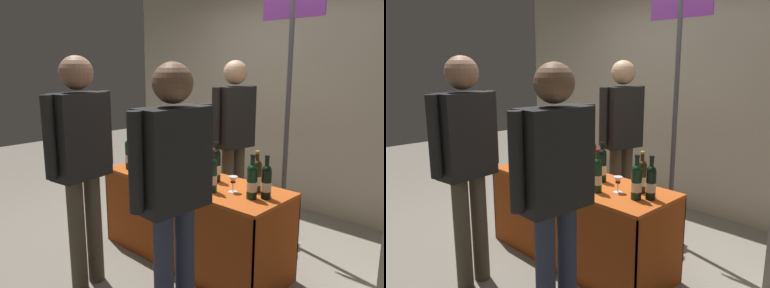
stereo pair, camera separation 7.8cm
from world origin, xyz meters
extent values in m
plane|color=gray|center=(0.00, 0.00, 0.00)|extent=(12.00, 12.00, 0.00)
cube|color=#B2A893|center=(0.00, 1.79, 1.46)|extent=(5.39, 0.12, 2.92)
cube|color=#B74C19|center=(0.00, 0.00, 0.71)|extent=(1.68, 0.60, 0.02)
cube|color=#963E14|center=(0.00, -0.30, 0.35)|extent=(1.68, 0.01, 0.70)
cube|color=#963E14|center=(0.00, 0.30, 0.35)|extent=(1.68, 0.01, 0.70)
cube|color=#963E14|center=(-0.84, 0.00, 0.35)|extent=(0.01, 0.60, 0.70)
cube|color=#963E14|center=(0.84, 0.00, 0.35)|extent=(0.01, 0.60, 0.70)
cylinder|color=black|center=(-0.64, -0.17, 0.84)|extent=(0.07, 0.07, 0.24)
sphere|color=black|center=(-0.64, -0.17, 0.96)|extent=(0.07, 0.07, 0.07)
cylinder|color=black|center=(-0.64, -0.17, 0.99)|extent=(0.03, 0.03, 0.07)
cylinder|color=#B7932D|center=(-0.64, -0.17, 1.03)|extent=(0.03, 0.03, 0.02)
cylinder|color=beige|center=(-0.64, -0.17, 0.82)|extent=(0.07, 0.07, 0.08)
cylinder|color=black|center=(0.34, -0.13, 0.84)|extent=(0.07, 0.07, 0.23)
sphere|color=black|center=(0.34, -0.13, 0.95)|extent=(0.07, 0.07, 0.07)
cylinder|color=black|center=(0.34, -0.13, 0.99)|extent=(0.03, 0.03, 0.08)
cylinder|color=maroon|center=(0.34, -0.13, 1.04)|extent=(0.03, 0.03, 0.02)
cylinder|color=beige|center=(0.34, -0.13, 0.82)|extent=(0.07, 0.07, 0.07)
cylinder|color=#192333|center=(-0.48, -0.15, 0.83)|extent=(0.07, 0.07, 0.21)
sphere|color=#192333|center=(-0.48, -0.15, 0.93)|extent=(0.07, 0.07, 0.07)
cylinder|color=#192333|center=(-0.48, -0.15, 0.98)|extent=(0.03, 0.03, 0.09)
cylinder|color=#B7932D|center=(-0.48, -0.15, 1.03)|extent=(0.03, 0.03, 0.02)
cylinder|color=beige|center=(-0.48, -0.15, 0.81)|extent=(0.07, 0.07, 0.07)
cylinder|color=#38230F|center=(0.01, 0.16, 0.85)|extent=(0.07, 0.07, 0.26)
sphere|color=#38230F|center=(0.01, 0.16, 0.98)|extent=(0.07, 0.07, 0.07)
cylinder|color=#38230F|center=(0.01, 0.16, 1.02)|extent=(0.03, 0.03, 0.07)
cylinder|color=maroon|center=(0.01, 0.16, 1.06)|extent=(0.03, 0.03, 0.02)
cylinder|color=beige|center=(0.01, 0.16, 0.83)|extent=(0.07, 0.07, 0.08)
cylinder|color=black|center=(0.71, 0.03, 0.83)|extent=(0.07, 0.07, 0.21)
sphere|color=black|center=(0.71, 0.03, 0.93)|extent=(0.07, 0.07, 0.07)
cylinder|color=black|center=(0.71, 0.03, 0.98)|extent=(0.03, 0.03, 0.09)
cylinder|color=black|center=(0.71, 0.03, 1.03)|extent=(0.03, 0.03, 0.02)
cylinder|color=beige|center=(0.71, 0.03, 0.81)|extent=(0.07, 0.07, 0.07)
cylinder|color=black|center=(0.64, -0.05, 0.83)|extent=(0.08, 0.08, 0.22)
sphere|color=black|center=(0.64, -0.05, 0.94)|extent=(0.07, 0.07, 0.07)
cylinder|color=black|center=(0.64, -0.05, 0.98)|extent=(0.03, 0.03, 0.09)
cylinder|color=black|center=(0.64, -0.05, 1.04)|extent=(0.04, 0.04, 0.02)
cylinder|color=beige|center=(0.64, -0.05, 0.81)|extent=(0.08, 0.08, 0.07)
cylinder|color=#38230F|center=(0.58, 0.10, 0.83)|extent=(0.07, 0.07, 0.21)
sphere|color=#38230F|center=(0.58, 0.10, 0.93)|extent=(0.07, 0.07, 0.07)
cylinder|color=#38230F|center=(0.58, 0.10, 0.98)|extent=(0.03, 0.03, 0.09)
cylinder|color=#B7932D|center=(0.58, 0.10, 1.03)|extent=(0.03, 0.03, 0.02)
cylinder|color=beige|center=(0.58, 0.10, 0.81)|extent=(0.07, 0.07, 0.07)
cylinder|color=black|center=(-0.19, -0.15, 0.85)|extent=(0.08, 0.08, 0.26)
sphere|color=black|center=(-0.19, -0.15, 0.98)|extent=(0.08, 0.08, 0.08)
cylinder|color=black|center=(-0.19, -0.15, 1.02)|extent=(0.03, 0.03, 0.08)
cylinder|color=maroon|center=(-0.19, -0.15, 1.07)|extent=(0.04, 0.04, 0.02)
cylinder|color=beige|center=(-0.19, -0.15, 0.83)|extent=(0.08, 0.08, 0.08)
cylinder|color=black|center=(0.19, 0.09, 0.84)|extent=(0.07, 0.07, 0.24)
sphere|color=black|center=(0.19, 0.09, 0.96)|extent=(0.07, 0.07, 0.07)
cylinder|color=black|center=(0.19, 0.09, 1.00)|extent=(0.03, 0.03, 0.07)
cylinder|color=black|center=(0.19, 0.09, 1.04)|extent=(0.03, 0.03, 0.02)
cylinder|color=beige|center=(0.19, 0.09, 0.82)|extent=(0.08, 0.08, 0.08)
cylinder|color=#38230F|center=(-0.34, -0.15, 0.84)|extent=(0.07, 0.07, 0.24)
sphere|color=#38230F|center=(-0.34, -0.15, 0.96)|extent=(0.06, 0.06, 0.06)
cylinder|color=#38230F|center=(-0.34, -0.15, 1.00)|extent=(0.02, 0.02, 0.07)
cylinder|color=#B7932D|center=(-0.34, -0.15, 1.04)|extent=(0.03, 0.03, 0.02)
cylinder|color=beige|center=(-0.34, -0.15, 0.82)|extent=(0.07, 0.07, 0.08)
cylinder|color=silver|center=(0.45, -0.03, 0.72)|extent=(0.07, 0.07, 0.00)
cylinder|color=silver|center=(0.45, -0.03, 0.76)|extent=(0.01, 0.01, 0.06)
cone|color=silver|center=(0.45, -0.03, 0.82)|extent=(0.07, 0.07, 0.06)
cylinder|color=#590C19|center=(0.45, -0.03, 0.80)|extent=(0.04, 0.04, 0.01)
cylinder|color=silver|center=(-0.36, 0.05, 0.82)|extent=(0.09, 0.09, 0.19)
cylinder|color=#38722D|center=(-0.36, 0.05, 0.93)|extent=(0.03, 0.03, 0.22)
ellipsoid|color=red|center=(-0.35, 0.06, 1.04)|extent=(0.03, 0.03, 0.05)
cylinder|color=#38722D|center=(-0.35, 0.03, 0.93)|extent=(0.04, 0.03, 0.21)
ellipsoid|color=red|center=(-0.33, 0.05, 1.03)|extent=(0.03, 0.03, 0.05)
cylinder|color=#38722D|center=(-0.35, 0.07, 0.96)|extent=(0.05, 0.02, 0.29)
ellipsoid|color=pink|center=(-0.38, 0.08, 1.11)|extent=(0.03, 0.03, 0.05)
cylinder|color=#38722D|center=(-0.37, 0.06, 0.93)|extent=(0.02, 0.02, 0.23)
ellipsoid|color=red|center=(-0.38, 0.06, 1.05)|extent=(0.03, 0.03, 0.05)
cube|color=silver|center=(-0.01, -0.17, 0.81)|extent=(0.15, 0.03, 0.17)
cylinder|color=#4C4233|center=(-0.15, 0.85, 0.43)|extent=(0.12, 0.12, 0.85)
cylinder|color=#4C4233|center=(-0.17, 0.70, 0.43)|extent=(0.12, 0.12, 0.85)
cube|color=black|center=(-0.16, 0.77, 1.15)|extent=(0.28, 0.41, 0.60)
sphere|color=tan|center=(-0.16, 0.77, 1.59)|extent=(0.23, 0.23, 0.23)
cylinder|color=black|center=(-0.12, 1.01, 1.18)|extent=(0.08, 0.08, 0.55)
cylinder|color=black|center=(-0.21, 0.54, 1.18)|extent=(0.08, 0.08, 0.55)
cylinder|color=#4C4233|center=(-0.29, -0.92, 0.43)|extent=(0.12, 0.12, 0.86)
cylinder|color=#4C4233|center=(-0.31, -0.77, 0.43)|extent=(0.12, 0.12, 0.86)
cube|color=black|center=(-0.30, -0.84, 1.17)|extent=(0.26, 0.42, 0.61)
sphere|color=#8C664C|center=(-0.30, -0.84, 1.61)|extent=(0.24, 0.24, 0.24)
cylinder|color=black|center=(-0.26, -1.09, 1.19)|extent=(0.08, 0.08, 0.56)
cylinder|color=black|center=(-0.33, -0.60, 1.19)|extent=(0.08, 0.08, 0.56)
cylinder|color=#2D3347|center=(0.58, -0.85, 0.42)|extent=(0.12, 0.12, 0.84)
cylinder|color=#2D3347|center=(0.59, -0.68, 0.42)|extent=(0.12, 0.12, 0.84)
cube|color=black|center=(0.58, -0.76, 1.14)|extent=(0.23, 0.44, 0.59)
sphere|color=brown|center=(0.58, -0.76, 1.56)|extent=(0.23, 0.23, 0.23)
cylinder|color=black|center=(0.57, -1.02, 1.16)|extent=(0.08, 0.08, 0.55)
cylinder|color=black|center=(0.60, -0.50, 1.16)|extent=(0.08, 0.08, 0.55)
cylinder|color=#47474C|center=(0.37, 0.86, 1.14)|extent=(0.04, 0.04, 2.28)
cube|color=#7A3393|center=(0.37, 0.86, 2.15)|extent=(0.59, 0.02, 0.20)
camera|label=1|loc=(2.11, -2.20, 1.66)|focal=35.37mm
camera|label=2|loc=(2.16, -2.14, 1.66)|focal=35.37mm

